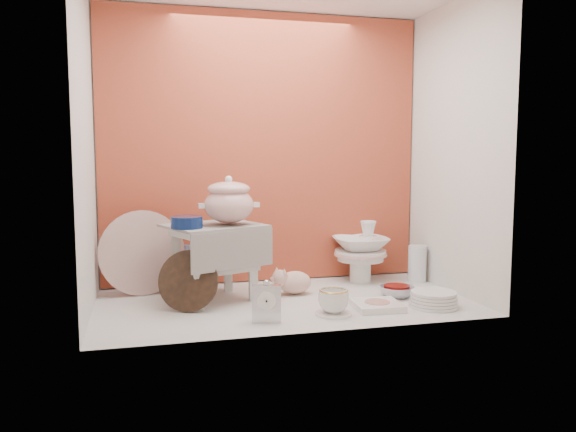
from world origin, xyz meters
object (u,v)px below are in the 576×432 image
object	(u,v)px
step_stool	(214,262)
mantel_clock	(266,301)
gold_rim_teacup	(334,301)
dinner_plate_stack	(434,299)
porcelain_tower	(361,251)
plush_pig	(295,282)
soup_tureen	(229,200)
blue_white_vase	(187,268)
floral_platter	(142,253)
crystal_bowl	(397,292)

from	to	relation	value
step_stool	mantel_clock	size ratio (longest dim) A/B	2.39
gold_rim_teacup	dinner_plate_stack	size ratio (longest dim) A/B	0.59
porcelain_tower	plush_pig	bearing A→B (deg)	-155.14
soup_tureen	porcelain_tower	xyz separation A→B (m)	(0.78, 0.24, -0.32)
blue_white_vase	gold_rim_teacup	size ratio (longest dim) A/B	1.78
plush_pig	gold_rim_teacup	xyz separation A→B (m)	(0.07, -0.41, 0.00)
floral_platter	crystal_bowl	bearing A→B (deg)	-16.50
gold_rim_teacup	dinner_plate_stack	world-z (taller)	gold_rim_teacup
floral_platter	plush_pig	distance (m)	0.79
soup_tureen	gold_rim_teacup	distance (m)	0.70
gold_rim_teacup	porcelain_tower	bearing A→B (deg)	58.92
plush_pig	dinner_plate_stack	size ratio (longest dim) A/B	0.96
step_stool	blue_white_vase	size ratio (longest dim) A/B	1.80
floral_platter	plush_pig	size ratio (longest dim) A/B	1.99
mantel_clock	crystal_bowl	size ratio (longest dim) A/B	1.03
step_stool	crystal_bowl	xyz separation A→B (m)	(0.90, -0.17, -0.16)
dinner_plate_stack	porcelain_tower	distance (m)	0.63
floral_platter	crystal_bowl	world-z (taller)	floral_platter
blue_white_vase	gold_rim_teacup	distance (m)	0.88
gold_rim_teacup	dinner_plate_stack	xyz separation A→B (m)	(0.50, 0.02, -0.03)
dinner_plate_stack	porcelain_tower	xyz separation A→B (m)	(-0.13, 0.60, 0.14)
blue_white_vase	porcelain_tower	size ratio (longest dim) A/B	0.70
dinner_plate_stack	crystal_bowl	world-z (taller)	dinner_plate_stack
blue_white_vase	crystal_bowl	distance (m)	1.10
soup_tureen	gold_rim_teacup	size ratio (longest dim) A/B	2.07
step_stool	floral_platter	bearing A→B (deg)	128.63
gold_rim_teacup	crystal_bowl	bearing A→B (deg)	28.93
blue_white_vase	gold_rim_teacup	xyz separation A→B (m)	(0.60, -0.65, -0.06)
blue_white_vase	plush_pig	size ratio (longest dim) A/B	1.10
gold_rim_teacup	porcelain_tower	size ratio (longest dim) A/B	0.39
mantel_clock	crystal_bowl	xyz separation A→B (m)	(0.73, 0.26, -0.06)
blue_white_vase	dinner_plate_stack	bearing A→B (deg)	-29.91
dinner_plate_stack	step_stool	bearing A→B (deg)	158.62
dinner_plate_stack	porcelain_tower	size ratio (longest dim) A/B	0.66
mantel_clock	porcelain_tower	xyz separation A→B (m)	(0.69, 0.65, 0.08)
plush_pig	porcelain_tower	distance (m)	0.50
porcelain_tower	gold_rim_teacup	bearing A→B (deg)	-121.08
dinner_plate_stack	crystal_bowl	distance (m)	0.23
step_stool	mantel_clock	world-z (taller)	step_stool
gold_rim_teacup	porcelain_tower	world-z (taller)	porcelain_tower
blue_white_vase	porcelain_tower	world-z (taller)	porcelain_tower
soup_tureen	blue_white_vase	xyz separation A→B (m)	(-0.18, 0.28, -0.38)
soup_tureen	blue_white_vase	distance (m)	0.50
soup_tureen	floral_platter	size ratio (longest dim) A/B	0.64
crystal_bowl	porcelain_tower	world-z (taller)	porcelain_tower
floral_platter	blue_white_vase	size ratio (longest dim) A/B	1.81
floral_platter	mantel_clock	xyz separation A→B (m)	(0.51, -0.63, -0.13)
mantel_clock	plush_pig	bearing A→B (deg)	72.79
blue_white_vase	step_stool	bearing A→B (deg)	-65.32
soup_tureen	floral_platter	distance (m)	0.55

